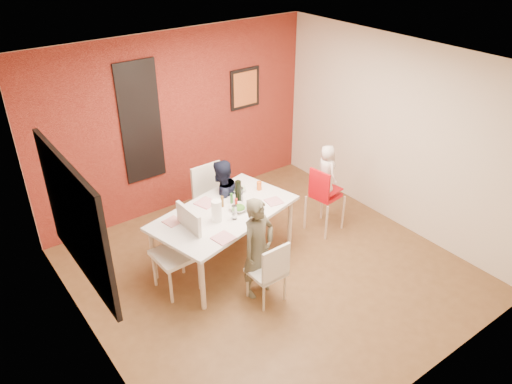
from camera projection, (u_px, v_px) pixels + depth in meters
ground at (270, 271)px, 6.52m from camera, size 4.50×4.50×0.00m
ceiling at (273, 66)px, 5.18m from camera, size 4.50×4.50×0.02m
wall_back at (178, 122)px, 7.42m from camera, size 4.50×0.02×2.70m
wall_front at (433, 280)px, 4.28m from camera, size 4.50×0.02×2.70m
wall_left at (83, 248)px, 4.68m from camera, size 0.02×4.50×2.70m
wall_right at (397, 135)px, 7.01m from camera, size 0.02×4.50×2.70m
brick_accent_wall at (179, 123)px, 7.40m from camera, size 4.50×0.02×2.70m
picture_window_frame at (75, 220)px, 4.74m from camera, size 0.05×1.70×1.30m
picture_window_pane at (77, 219)px, 4.75m from camera, size 0.02×1.55×1.15m
glassblock_strip at (141, 123)px, 7.01m from camera, size 0.55×0.03×1.70m
glassblock_surround at (141, 123)px, 7.00m from camera, size 0.60×0.03×1.76m
art_print_frame at (245, 88)px, 7.86m from camera, size 0.54×0.03×0.64m
art_print_canvas at (245, 89)px, 7.85m from camera, size 0.44×0.01×0.54m
dining_table at (224, 216)px, 6.37m from camera, size 2.05×1.44×0.77m
chair_near at (270, 270)px, 5.79m from camera, size 0.39×0.39×0.84m
chair_far at (212, 197)px, 7.06m from camera, size 0.48×0.48×1.02m
chair_left at (181, 245)px, 6.00m from camera, size 0.51×0.51×1.06m
high_chair at (324, 194)px, 7.06m from camera, size 0.48×0.48×1.00m
child_near at (258, 248)px, 5.86m from camera, size 0.52×0.39×1.30m
child_far at (222, 201)px, 6.87m from camera, size 0.68×0.58×1.22m
toddler at (327, 171)px, 6.90m from camera, size 0.30×0.40×0.74m
plate_near_left at (223, 238)px, 5.81m from camera, size 0.26×0.26×0.01m
plate_far_mid at (206, 203)px, 6.51m from camera, size 0.30×0.30×0.01m
plate_near_right at (274, 201)px, 6.54m from camera, size 0.23×0.23×0.01m
plate_far_left at (173, 221)px, 6.12m from camera, size 0.23×0.23×0.01m
salad_bowl_a at (239, 208)px, 6.34m from camera, size 0.27×0.27×0.06m
salad_bowl_b at (238, 189)px, 6.78m from camera, size 0.26×0.26×0.05m
wine_bottle at (238, 192)px, 6.46m from camera, size 0.08×0.08×0.31m
wine_glass_a at (234, 212)px, 6.13m from camera, size 0.07×0.07×0.19m
wine_glass_b at (240, 194)px, 6.50m from camera, size 0.07×0.07×0.20m
paper_towel_roll at (217, 211)px, 6.07m from camera, size 0.13×0.13×0.28m
condiment_red at (236, 204)px, 6.36m from camera, size 0.04×0.04×0.14m
condiment_green at (232, 198)px, 6.47m from camera, size 0.04×0.04×0.14m
condiment_brown at (222, 201)px, 6.40m from camera, size 0.04×0.04×0.15m
sippy_cup at (259, 186)px, 6.79m from camera, size 0.07×0.07×0.12m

